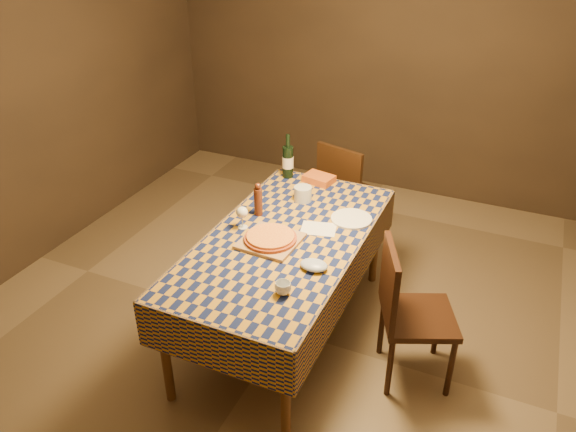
# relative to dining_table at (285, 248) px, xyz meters

# --- Properties ---
(room) EXTENTS (5.00, 5.10, 2.70)m
(room) POSITION_rel_dining_table_xyz_m (0.00, 0.00, 0.66)
(room) COLOR brown
(room) RESTS_ON ground
(dining_table) EXTENTS (0.94, 1.84, 0.77)m
(dining_table) POSITION_rel_dining_table_xyz_m (0.00, 0.00, 0.00)
(dining_table) COLOR brown
(dining_table) RESTS_ON ground
(cutting_board) EXTENTS (0.36, 0.36, 0.02)m
(cutting_board) POSITION_rel_dining_table_xyz_m (-0.06, -0.09, 0.09)
(cutting_board) COLOR #AB7E50
(cutting_board) RESTS_ON dining_table
(pizza) EXTENTS (0.37, 0.37, 0.03)m
(pizza) POSITION_rel_dining_table_xyz_m (-0.06, -0.09, 0.11)
(pizza) COLOR #9B3D19
(pizza) RESTS_ON cutting_board
(pepper_mill) EXTENTS (0.07, 0.07, 0.24)m
(pepper_mill) POSITION_rel_dining_table_xyz_m (-0.28, 0.20, 0.19)
(pepper_mill) COLOR #461E10
(pepper_mill) RESTS_ON dining_table
(bowl) EXTENTS (0.22, 0.22, 0.05)m
(bowl) POSITION_rel_dining_table_xyz_m (-0.07, -0.04, 0.10)
(bowl) COLOR #5A404C
(bowl) RESTS_ON dining_table
(wine_glass) EXTENTS (0.08, 0.08, 0.15)m
(wine_glass) POSITION_rel_dining_table_xyz_m (-0.30, -0.00, 0.18)
(wine_glass) COLOR white
(wine_glass) RESTS_ON dining_table
(wine_bottle) EXTENTS (0.11, 0.11, 0.34)m
(wine_bottle) POSITION_rel_dining_table_xyz_m (-0.34, 0.82, 0.20)
(wine_bottle) COLOR black
(wine_bottle) RESTS_ON dining_table
(deli_tub) EXTENTS (0.16, 0.16, 0.10)m
(deli_tub) POSITION_rel_dining_table_xyz_m (-0.09, 0.50, 0.13)
(deli_tub) COLOR silver
(deli_tub) RESTS_ON dining_table
(takeout_container) EXTENTS (0.24, 0.19, 0.05)m
(takeout_container) POSITION_rel_dining_table_xyz_m (-0.09, 0.82, 0.10)
(takeout_container) COLOR #C05519
(takeout_container) RESTS_ON dining_table
(white_plate) EXTENTS (0.33, 0.33, 0.02)m
(white_plate) POSITION_rel_dining_table_xyz_m (0.31, 0.38, 0.08)
(white_plate) COLOR white
(white_plate) RESTS_ON dining_table
(tumbler) EXTENTS (0.10, 0.10, 0.07)m
(tumbler) POSITION_rel_dining_table_xyz_m (0.23, -0.53, 0.11)
(tumbler) COLOR silver
(tumbler) RESTS_ON dining_table
(flour_patch) EXTENTS (0.26, 0.22, 0.00)m
(flour_patch) POSITION_rel_dining_table_xyz_m (0.16, 0.19, 0.08)
(flour_patch) COLOR white
(flour_patch) RESTS_ON dining_table
(flour_bag) EXTENTS (0.20, 0.17, 0.05)m
(flour_bag) POSITION_rel_dining_table_xyz_m (0.29, -0.24, 0.10)
(flour_bag) COLOR #A8B9D7
(flour_bag) RESTS_ON dining_table
(chair_far) EXTENTS (0.52, 0.52, 0.93)m
(chair_far) POSITION_rel_dining_table_xyz_m (-0.01, 1.25, -0.17)
(chair_far) COLOR black
(chair_far) RESTS_ON ground
(chair_right) EXTENTS (0.56, 0.55, 0.93)m
(chair_right) POSITION_rel_dining_table_xyz_m (0.82, -0.06, -0.17)
(chair_right) COLOR black
(chair_right) RESTS_ON ground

